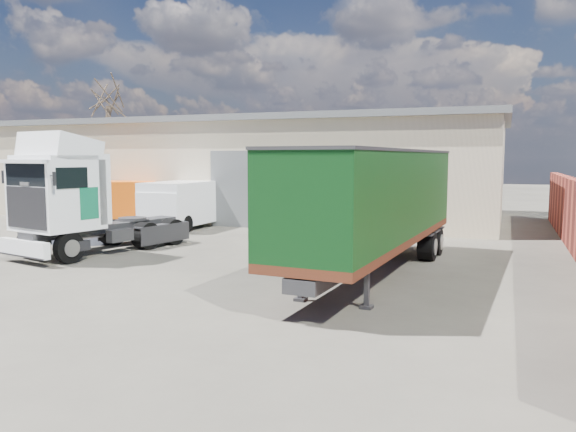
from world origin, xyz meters
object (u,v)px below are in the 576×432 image
(panel_van, at_px, (187,203))
(orange_skip, at_px, (124,205))
(tractor_unit, at_px, (78,204))
(bare_tree, at_px, (108,93))
(box_trailer, at_px, (376,199))

(panel_van, relative_size, orange_skip, 1.36)
(tractor_unit, relative_size, panel_van, 1.20)
(bare_tree, height_order, orange_skip, bare_tree)
(orange_skip, bearing_deg, panel_van, -25.89)
(tractor_unit, xyz_separation_m, panel_van, (-0.68, 7.93, -0.61))
(box_trailer, relative_size, orange_skip, 2.71)
(bare_tree, xyz_separation_m, box_trailer, (23.87, -18.44, -5.78))
(tractor_unit, bearing_deg, panel_van, 106.98)
(bare_tree, distance_m, tractor_unit, 24.18)
(bare_tree, bearing_deg, orange_skip, -48.65)
(tractor_unit, relative_size, box_trailer, 0.60)
(box_trailer, height_order, orange_skip, box_trailer)
(orange_skip, bearing_deg, box_trailer, -51.73)
(bare_tree, distance_m, box_trailer, 30.71)
(bare_tree, relative_size, box_trailer, 0.90)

